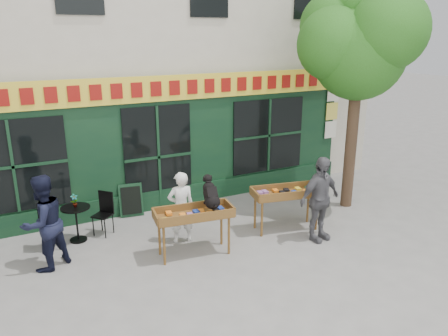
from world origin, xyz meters
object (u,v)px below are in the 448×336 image
(book_cart_right, at_px, (287,195))
(woman, at_px, (181,207))
(book_cart_center, at_px, (194,216))
(dog, at_px, (211,191))
(bistro_table, at_px, (76,217))
(man_right, at_px, (320,199))
(man_left, at_px, (43,223))

(book_cart_right, bearing_deg, woman, 179.54)
(book_cart_center, xyz_separation_m, dog, (0.35, -0.05, 0.47))
(dog, relative_size, woman, 0.39)
(dog, relative_size, book_cart_right, 0.38)
(book_cart_center, relative_size, dog, 2.62)
(book_cart_right, bearing_deg, dog, -162.44)
(dog, xyz_separation_m, bistro_table, (-2.29, 1.75, -0.75))
(dog, height_order, bistro_table, dog)
(woman, xyz_separation_m, book_cart_right, (2.30, -0.52, 0.05))
(man_right, bearing_deg, woman, 146.25)
(dog, height_order, woman, dog)
(book_cart_center, relative_size, woman, 1.02)
(dog, bearing_deg, woman, 124.51)
(woman, relative_size, bistro_table, 2.03)
(dog, distance_m, woman, 0.94)
(woman, bearing_deg, bistro_table, -20.46)
(man_left, bearing_deg, dog, 132.41)
(man_left, bearing_deg, man_right, 133.12)
(man_right, bearing_deg, book_cart_center, 158.87)
(man_right, bearing_deg, dog, 158.07)
(man_right, relative_size, man_left, 1.01)
(book_cart_right, bearing_deg, man_left, -175.45)
(book_cart_center, bearing_deg, bistro_table, 146.74)
(book_cart_center, distance_m, book_cart_right, 2.30)
(woman, bearing_deg, book_cart_right, 175.22)
(book_cart_center, bearing_deg, woman, 97.95)
(book_cart_right, distance_m, man_right, 0.81)
(woman, bearing_deg, man_left, 4.68)
(book_cart_center, xyz_separation_m, bistro_table, (-1.94, 1.70, -0.28))
(bistro_table, relative_size, man_left, 0.42)
(book_cart_center, distance_m, woman, 0.65)
(dog, xyz_separation_m, man_left, (-2.99, 0.85, -0.38))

